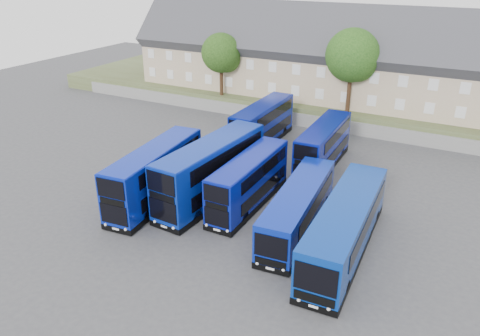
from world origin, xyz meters
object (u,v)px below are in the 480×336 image
dd_front_left (156,176)px  coach_east_a (298,209)px  tree_mid (354,57)px  tree_west (222,54)px  dd_front_mid (211,172)px

dd_front_left → coach_east_a: dd_front_left is taller
dd_front_left → tree_mid: (8.59, 24.08, 5.91)m
dd_front_left → tree_west: size_ratio=1.47×
tree_mid → coach_east_a: bearing=-82.6°
coach_east_a → tree_mid: size_ratio=1.29×
coach_east_a → dd_front_mid: bearing=166.9°
tree_west → dd_front_mid: bearing=-62.3°
dd_front_left → tree_west: (-7.41, 23.58, 4.89)m
coach_east_a → tree_mid: tree_mid is taller
dd_front_left → dd_front_mid: dd_front_mid is taller
dd_front_mid → tree_west: size_ratio=1.59×
dd_front_left → dd_front_mid: 4.41m
dd_front_left → coach_east_a: 11.64m
dd_front_left → coach_east_a: size_ratio=0.95×
dd_front_left → dd_front_mid: bearing=26.6°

